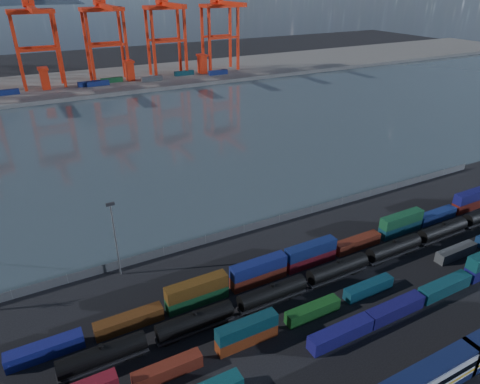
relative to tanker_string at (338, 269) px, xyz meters
name	(u,v)px	position (x,y,z in m)	size (l,w,h in m)	color
ground	(316,303)	(-8.34, -4.02, -2.16)	(700.00, 700.00, 0.00)	black
harbor_water	(147,138)	(-8.34, 100.98, -2.15)	(700.00, 700.00, 0.00)	#34434B
far_quay	(92,82)	(-8.34, 205.98, -1.16)	(700.00, 70.00, 2.00)	#514F4C
container_row_south	(388,310)	(0.31, -13.33, -0.17)	(127.01, 2.49, 5.31)	#404345
container_row_mid	(334,301)	(-6.29, -6.52, -0.60)	(139.82, 2.20, 4.70)	#434748
container_row_north	(336,247)	(4.96, 6.32, -0.02)	(129.05, 2.42, 5.15)	navy
tanker_string	(338,269)	(0.00, 0.00, 0.00)	(107.03, 3.01, 4.31)	black
waterfront_fence	(244,229)	(-8.34, 23.98, -1.16)	(160.12, 0.12, 2.20)	#595B5E
yard_light_mast	(115,236)	(-38.34, 21.98, 7.13)	(1.60, 0.40, 16.60)	slate
gantry_cranes	(69,20)	(-15.84, 199.46, 33.00)	(197.06, 42.36, 57.36)	red
quay_containers	(75,85)	(-19.34, 191.44, 1.14)	(172.58, 10.99, 2.60)	navy
straddle_carriers	(89,74)	(-10.84, 195.98, 5.66)	(140.00, 7.00, 11.10)	red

